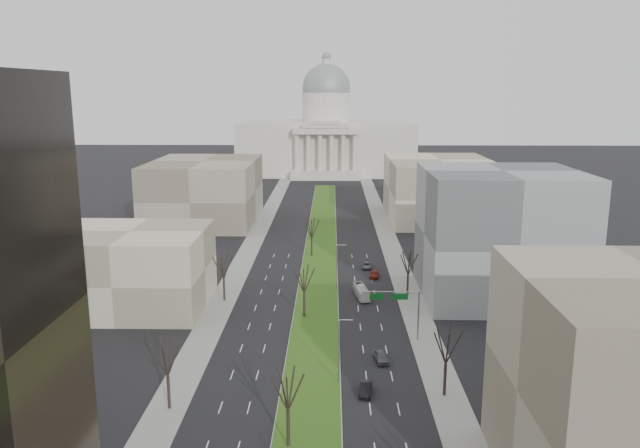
# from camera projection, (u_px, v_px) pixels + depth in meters

# --- Properties ---
(ground) EXTENTS (600.00, 600.00, 0.00)m
(ground) POSITION_uv_depth(u_px,v_px,m) (320.00, 256.00, 146.71)
(ground) COLOR black
(ground) RESTS_ON ground
(median) EXTENTS (8.00, 222.03, 0.20)m
(median) POSITION_uv_depth(u_px,v_px,m) (320.00, 257.00, 145.70)
(median) COLOR #999993
(median) RESTS_ON ground
(sidewalk_left) EXTENTS (5.00, 330.00, 0.15)m
(sidewalk_left) POSITION_uv_depth(u_px,v_px,m) (229.00, 289.00, 122.59)
(sidewalk_left) COLOR gray
(sidewalk_left) RESTS_ON ground
(sidewalk_right) EXTENTS (5.00, 330.00, 0.15)m
(sidewalk_right) POSITION_uv_depth(u_px,v_px,m) (407.00, 290.00, 121.94)
(sidewalk_right) COLOR gray
(sidewalk_right) RESTS_ON ground
(capitol) EXTENTS (80.00, 46.00, 55.00)m
(capitol) POSITION_uv_depth(u_px,v_px,m) (326.00, 138.00, 289.44)
(capitol) COLOR beige
(capitol) RESTS_ON ground
(building_beige_left) EXTENTS (26.00, 22.00, 14.00)m
(building_beige_left) POSITION_uv_depth(u_px,v_px,m) (133.00, 269.00, 111.65)
(building_beige_left) COLOR #9C9478
(building_beige_left) RESTS_ON ground
(building_grey_right) EXTENTS (28.00, 26.00, 24.00)m
(building_grey_right) POSITION_uv_depth(u_px,v_px,m) (499.00, 235.00, 116.18)
(building_grey_right) COLOR slate
(building_grey_right) RESTS_ON ground
(building_far_left) EXTENTS (30.00, 40.00, 18.00)m
(building_far_left) POSITION_uv_depth(u_px,v_px,m) (205.00, 191.00, 184.55)
(building_far_left) COLOR gray
(building_far_left) RESTS_ON ground
(building_far_right) EXTENTS (30.00, 40.00, 18.00)m
(building_far_right) POSITION_uv_depth(u_px,v_px,m) (439.00, 189.00, 188.13)
(building_far_right) COLOR #9C9478
(building_far_right) RESTS_ON ground
(tree_left_mid) EXTENTS (5.40, 5.40, 9.72)m
(tree_left_mid) POSITION_uv_depth(u_px,v_px,m) (167.00, 356.00, 75.20)
(tree_left_mid) COLOR black
(tree_left_mid) RESTS_ON ground
(tree_left_far) EXTENTS (5.28, 5.28, 9.50)m
(tree_left_far) POSITION_uv_depth(u_px,v_px,m) (223.00, 266.00, 114.32)
(tree_left_far) COLOR black
(tree_left_far) RESTS_ON ground
(tree_right_mid) EXTENTS (5.52, 5.52, 9.94)m
(tree_right_mid) POSITION_uv_depth(u_px,v_px,m) (446.00, 344.00, 78.43)
(tree_right_mid) COLOR black
(tree_right_mid) RESTS_ON ground
(tree_right_far) EXTENTS (5.04, 5.04, 9.07)m
(tree_right_far) POSITION_uv_depth(u_px,v_px,m) (408.00, 262.00, 117.65)
(tree_right_far) COLOR black
(tree_right_far) RESTS_ON ground
(tree_median_a) EXTENTS (5.40, 5.40, 9.72)m
(tree_median_a) POSITION_uv_depth(u_px,v_px,m) (288.00, 388.00, 67.10)
(tree_median_a) COLOR black
(tree_median_a) RESTS_ON ground
(tree_median_b) EXTENTS (5.40, 5.40, 9.72)m
(tree_median_b) POSITION_uv_depth(u_px,v_px,m) (304.00, 278.00, 106.18)
(tree_median_b) COLOR black
(tree_median_b) RESTS_ON ground
(tree_median_c) EXTENTS (5.40, 5.40, 9.72)m
(tree_median_c) POSITION_uv_depth(u_px,v_px,m) (312.00, 227.00, 145.27)
(tree_median_c) COLOR black
(tree_median_c) RESTS_ON ground
(streetlamp_median_b) EXTENTS (1.90, 0.20, 9.16)m
(streetlamp_median_b) POSITION_uv_depth(u_px,v_px,m) (339.00, 351.00, 82.11)
(streetlamp_median_b) COLOR gray
(streetlamp_median_b) RESTS_ON ground
(streetlamp_median_c) EXTENTS (1.90, 0.20, 9.16)m
(streetlamp_median_c) POSITION_uv_depth(u_px,v_px,m) (337.00, 266.00, 121.20)
(streetlamp_median_c) COLOR gray
(streetlamp_median_c) RESTS_ON ground
(mast_arm_signs) EXTENTS (9.12, 0.24, 8.09)m
(mast_arm_signs) POSITION_uv_depth(u_px,v_px,m) (401.00, 303.00, 96.34)
(mast_arm_signs) COLOR gray
(mast_arm_signs) RESTS_ON ground
(car_grey_near) EXTENTS (2.38, 4.51, 1.46)m
(car_grey_near) POSITION_uv_depth(u_px,v_px,m) (381.00, 357.00, 89.92)
(car_grey_near) COLOR #505258
(car_grey_near) RESTS_ON ground
(car_black) EXTENTS (2.01, 4.40, 1.40)m
(car_black) POSITION_uv_depth(u_px,v_px,m) (366.00, 389.00, 80.43)
(car_black) COLOR black
(car_black) RESTS_ON ground
(car_red) EXTENTS (2.40, 4.61, 1.28)m
(car_red) POSITION_uv_depth(u_px,v_px,m) (374.00, 274.00, 130.31)
(car_red) COLOR maroon
(car_red) RESTS_ON ground
(car_grey_far) EXTENTS (2.33, 4.52, 1.22)m
(car_grey_far) POSITION_uv_depth(u_px,v_px,m) (367.00, 265.00, 137.00)
(car_grey_far) COLOR #575A60
(car_grey_far) RESTS_ON ground
(box_van) EXTENTS (3.02, 8.10, 2.20)m
(box_van) POSITION_uv_depth(u_px,v_px,m) (362.00, 292.00, 117.66)
(box_van) COLOR white
(box_van) RESTS_ON ground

